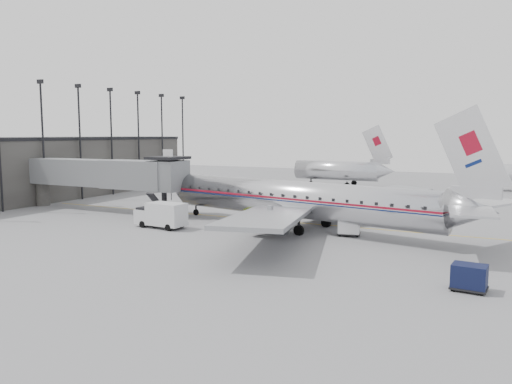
% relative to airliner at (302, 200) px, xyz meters
% --- Properties ---
extents(ground, '(160.00, 160.00, 0.00)m').
position_rel_airliner_xyz_m(ground, '(-6.67, -2.86, -2.74)').
color(ground, slate).
rests_on(ground, ground).
extents(terminal, '(12.00, 46.00, 8.00)m').
position_rel_airliner_xyz_m(terminal, '(-40.67, 7.14, 1.26)').
color(terminal, '#3A3735').
rests_on(terminal, ground).
extents(apron_line, '(60.00, 0.15, 0.01)m').
position_rel_airliner_xyz_m(apron_line, '(-3.67, 3.14, -2.73)').
color(apron_line, gold).
rests_on(apron_line, ground).
extents(jet_bridge, '(21.00, 6.20, 7.10)m').
position_rel_airliner_xyz_m(jet_bridge, '(-23.34, 0.80, 1.44)').
color(jet_bridge, slate).
rests_on(jet_bridge, ground).
extents(floodlight_masts, '(0.90, 42.25, 15.25)m').
position_rel_airliner_xyz_m(floodlight_masts, '(-34.17, 10.14, 5.63)').
color(floodlight_masts, black).
rests_on(floodlight_masts, ground).
extents(distant_aircraft_near, '(16.39, 3.20, 10.26)m').
position_rel_airliner_xyz_m(distant_aircraft_near, '(-8.47, 39.14, -0.00)').
color(distant_aircraft_near, silver).
rests_on(distant_aircraft_near, ground).
extents(distant_aircraft_mid, '(16.39, 3.20, 10.26)m').
position_rel_airliner_xyz_m(distant_aircraft_mid, '(17.53, 43.14, -0.00)').
color(distant_aircraft_mid, silver).
rests_on(distant_aircraft_mid, ground).
extents(airliner, '(34.07, 31.27, 10.88)m').
position_rel_airliner_xyz_m(airliner, '(0.00, 0.00, 0.00)').
color(airliner, silver).
rests_on(airliner, ground).
extents(service_van, '(5.21, 2.39, 2.38)m').
position_rel_airliner_xyz_m(service_van, '(-12.18, -4.93, -1.49)').
color(service_van, silver).
rests_on(service_van, ground).
extents(baggage_cart_navy, '(2.04, 1.62, 1.50)m').
position_rel_airliner_xyz_m(baggage_cart_navy, '(14.77, -12.86, -1.94)').
color(baggage_cart_navy, black).
rests_on(baggage_cart_navy, ground).
extents(baggage_cart_white, '(2.14, 1.78, 1.49)m').
position_rel_airliner_xyz_m(baggage_cart_white, '(4.61, -0.86, -1.95)').
color(baggage_cart_white, white).
rests_on(baggage_cart_white, ground).
extents(ramp_worker, '(0.70, 0.59, 1.64)m').
position_rel_airliner_xyz_m(ramp_worker, '(-5.98, 0.14, -1.92)').
color(ramp_worker, '#94C116').
rests_on(ramp_worker, ground).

